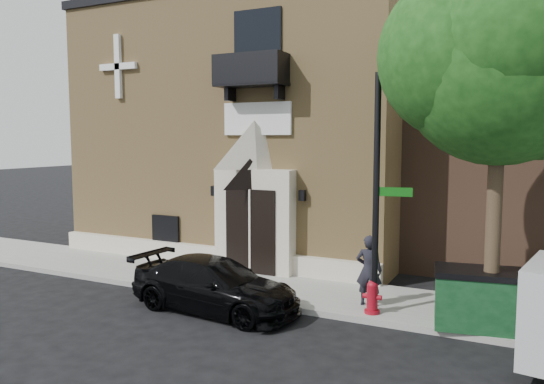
{
  "coord_description": "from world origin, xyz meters",
  "views": [
    {
      "loc": [
        6.7,
        -11.63,
        4.3
      ],
      "look_at": [
        -0.03,
        2.0,
        2.75
      ],
      "focal_mm": 35.0,
      "sensor_mm": 36.0,
      "label": 1
    }
  ],
  "objects_px": {
    "fire_hydrant": "(372,297)",
    "dumpster": "(481,298)",
    "pedestrian_near": "(369,270)",
    "black_sedan": "(215,285)",
    "street_sign": "(377,195)"
  },
  "relations": [
    {
      "from": "fire_hydrant",
      "to": "dumpster",
      "type": "distance_m",
      "value": 2.42
    },
    {
      "from": "fire_hydrant",
      "to": "dumpster",
      "type": "bearing_deg",
      "value": 2.63
    },
    {
      "from": "dumpster",
      "to": "pedestrian_near",
      "type": "bearing_deg",
      "value": 160.58
    },
    {
      "from": "street_sign",
      "to": "dumpster",
      "type": "bearing_deg",
      "value": -9.83
    },
    {
      "from": "black_sedan",
      "to": "dumpster",
      "type": "height_order",
      "value": "dumpster"
    },
    {
      "from": "fire_hydrant",
      "to": "pedestrian_near",
      "type": "xyz_separation_m",
      "value": [
        -0.25,
        0.57,
        0.49
      ]
    },
    {
      "from": "street_sign",
      "to": "fire_hydrant",
      "type": "height_order",
      "value": "street_sign"
    },
    {
      "from": "street_sign",
      "to": "dumpster",
      "type": "xyz_separation_m",
      "value": [
        2.35,
        0.07,
        -2.19
      ]
    },
    {
      "from": "fire_hydrant",
      "to": "dumpster",
      "type": "height_order",
      "value": "dumpster"
    },
    {
      "from": "black_sedan",
      "to": "fire_hydrant",
      "type": "bearing_deg",
      "value": -68.86
    },
    {
      "from": "black_sedan",
      "to": "pedestrian_near",
      "type": "relative_size",
      "value": 2.56
    },
    {
      "from": "black_sedan",
      "to": "fire_hydrant",
      "type": "xyz_separation_m",
      "value": [
        3.71,
        1.11,
        -0.12
      ]
    },
    {
      "from": "pedestrian_near",
      "to": "dumpster",
      "type": "bearing_deg",
      "value": 161.65
    },
    {
      "from": "black_sedan",
      "to": "dumpster",
      "type": "relative_size",
      "value": 2.12
    },
    {
      "from": "street_sign",
      "to": "dumpster",
      "type": "relative_size",
      "value": 2.64
    }
  ]
}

